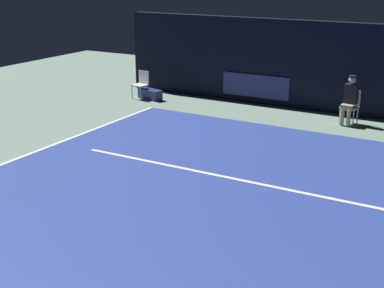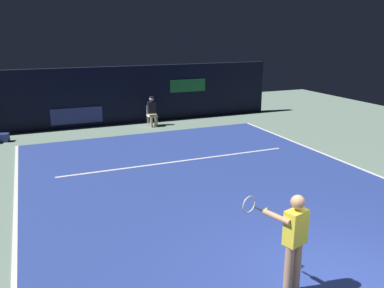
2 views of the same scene
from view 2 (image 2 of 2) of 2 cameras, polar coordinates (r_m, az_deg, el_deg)
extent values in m
plane|color=slate|center=(11.10, 2.19, -5.81)|extent=(28.63, 28.63, 0.00)
cube|color=navy|center=(11.10, 2.19, -5.78)|extent=(9.91, 12.34, 0.01)
cube|color=white|center=(13.79, 21.04, -2.45)|extent=(0.10, 12.34, 0.01)
cube|color=white|center=(10.21, -24.00, -9.17)|extent=(0.10, 12.34, 0.01)
cube|color=white|center=(12.97, -1.82, -2.49)|extent=(7.73, 0.10, 0.01)
cube|color=black|center=(18.52, -8.88, 7.00)|extent=(13.95, 0.30, 2.60)
cube|color=navy|center=(18.08, -16.18, 3.93)|extent=(2.20, 0.04, 0.70)
cube|color=#1E6B2D|center=(19.19, -0.61, 8.40)|extent=(1.80, 0.04, 0.60)
cylinder|color=tan|center=(6.88, 14.74, -16.69)|extent=(0.14, 0.14, 0.92)
cylinder|color=tan|center=(6.74, 13.67, -17.35)|extent=(0.14, 0.14, 0.92)
cube|color=yellow|center=(6.44, 14.66, -11.47)|extent=(0.41, 0.31, 0.56)
sphere|color=tan|center=(6.26, 14.93, -8.05)|extent=(0.22, 0.22, 0.22)
cylinder|color=tan|center=(6.35, 12.05, -10.19)|extent=(0.22, 0.51, 0.09)
cylinder|color=tan|center=(6.65, 15.64, -11.42)|extent=(0.09, 0.09, 0.56)
cylinder|color=black|center=(6.52, 10.00, -9.35)|extent=(0.11, 0.30, 0.03)
torus|color=#B2B2B7|center=(6.69, 8.19, -8.59)|extent=(0.30, 0.11, 0.30)
cube|color=white|center=(17.86, -5.74, 4.04)|extent=(0.47, 0.43, 0.04)
cube|color=white|center=(18.00, -5.90, 4.88)|extent=(0.42, 0.06, 0.42)
cylinder|color=#B2B2B7|center=(17.70, -6.19, 3.17)|extent=(0.03, 0.03, 0.46)
cylinder|color=#B2B2B7|center=(17.78, -5.01, 3.26)|extent=(0.03, 0.03, 0.46)
cylinder|color=#B2B2B7|center=(18.03, -6.42, 3.39)|extent=(0.03, 0.03, 0.46)
cylinder|color=#B2B2B7|center=(18.11, -5.26, 3.48)|extent=(0.03, 0.03, 0.46)
cube|color=tan|center=(17.77, -5.68, 4.12)|extent=(0.35, 0.42, 0.14)
cylinder|color=tan|center=(17.64, -5.82, 3.13)|extent=(0.11, 0.11, 0.46)
cylinder|color=tan|center=(17.68, -5.25, 3.17)|extent=(0.11, 0.11, 0.46)
cube|color=black|center=(17.82, -5.80, 5.23)|extent=(0.36, 0.25, 0.52)
sphere|color=#DBAD89|center=(17.76, -5.83, 6.44)|extent=(0.20, 0.20, 0.20)
cylinder|color=#141933|center=(17.74, -5.84, 6.72)|extent=(0.19, 0.19, 0.04)
sphere|color=#CCE033|center=(9.68, 10.66, -9.17)|extent=(0.07, 0.07, 0.07)
camera|label=1|loc=(8.85, 54.29, 9.48)|focal=51.52mm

